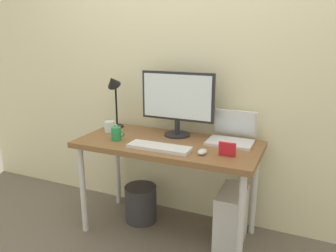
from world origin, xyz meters
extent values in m
plane|color=#665B51|center=(0.00, 0.00, 0.00)|extent=(6.00, 6.00, 0.00)
cube|color=beige|center=(0.00, 0.37, 1.30)|extent=(4.40, 0.04, 2.60)
cube|color=brown|center=(0.00, 0.00, 0.72)|extent=(1.32, 0.61, 0.04)
cylinder|color=silver|center=(-0.60, -0.25, 0.35)|extent=(0.04, 0.04, 0.70)
cylinder|color=silver|center=(0.60, -0.25, 0.35)|extent=(0.04, 0.04, 0.70)
cylinder|color=silver|center=(-0.60, 0.25, 0.35)|extent=(0.04, 0.04, 0.70)
cylinder|color=silver|center=(0.60, 0.25, 0.35)|extent=(0.04, 0.04, 0.70)
cylinder|color=#232328|center=(0.00, 0.18, 0.75)|extent=(0.20, 0.20, 0.01)
cylinder|color=#232328|center=(0.00, 0.18, 0.81)|extent=(0.04, 0.04, 0.11)
cube|color=#232328|center=(0.00, 0.18, 1.05)|extent=(0.57, 0.03, 0.37)
cube|color=white|center=(0.00, 0.16, 1.05)|extent=(0.54, 0.01, 0.33)
cube|color=silver|center=(0.42, 0.14, 0.75)|extent=(0.32, 0.22, 0.02)
cube|color=silver|center=(0.42, 0.28, 0.86)|extent=(0.32, 0.07, 0.20)
cube|color=white|center=(0.42, 0.27, 0.86)|extent=(0.30, 0.06, 0.18)
cylinder|color=black|center=(-0.56, 0.21, 0.75)|extent=(0.11, 0.11, 0.01)
cylinder|color=black|center=(-0.56, 0.21, 0.93)|extent=(0.02, 0.02, 0.35)
cone|color=black|center=(-0.56, 0.17, 1.13)|extent=(0.11, 0.14, 0.13)
cube|color=silver|center=(0.01, -0.17, 0.75)|extent=(0.44, 0.14, 0.02)
ellipsoid|color=silver|center=(0.31, -0.15, 0.76)|extent=(0.06, 0.09, 0.03)
cylinder|color=#268C4C|center=(-0.37, -0.11, 0.79)|extent=(0.07, 0.07, 0.10)
torus|color=#268C4C|center=(-0.32, -0.11, 0.79)|extent=(0.05, 0.01, 0.05)
cylinder|color=silver|center=(-0.54, 0.06, 0.78)|extent=(0.09, 0.09, 0.08)
torus|color=silver|center=(-0.49, 0.06, 0.78)|extent=(0.05, 0.01, 0.05)
cube|color=red|center=(0.47, -0.12, 0.79)|extent=(0.11, 0.03, 0.09)
cube|color=silver|center=(0.48, 0.04, 0.21)|extent=(0.18, 0.36, 0.42)
cylinder|color=#333338|center=(-0.27, 0.07, 0.15)|extent=(0.26, 0.26, 0.30)
camera|label=1|loc=(0.92, -2.09, 1.48)|focal=35.24mm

